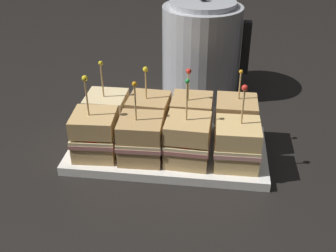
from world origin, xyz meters
TOP-DOWN VIEW (x-y plane):
  - ground_plane at (0.00, 0.00)m, footprint 6.00×6.00m
  - serving_platter at (0.00, 0.00)m, footprint 0.39×0.20m
  - sandwich_front_far_left at (-0.13, -0.05)m, footprint 0.09×0.09m
  - sandwich_front_center_left at (-0.05, -0.05)m, footprint 0.09×0.09m
  - sandwich_front_center_right at (0.04, -0.04)m, footprint 0.09×0.09m
  - sandwich_front_far_right at (0.13, -0.04)m, footprint 0.09×0.09m
  - sandwich_back_far_left at (-0.13, 0.04)m, footprint 0.09×0.09m
  - sandwich_back_center_left at (-0.05, 0.04)m, footprint 0.09×0.09m
  - sandwich_back_center_right at (0.04, 0.04)m, footprint 0.09×0.09m
  - sandwich_back_far_right at (0.13, 0.05)m, footprint 0.09×0.09m
  - kettle_steel at (0.05, 0.31)m, footprint 0.22×0.20m

SIDE VIEW (x-z plane):
  - ground_plane at x=0.00m, z-range 0.00..0.00m
  - serving_platter at x=0.00m, z-range 0.00..0.02m
  - sandwich_back_far_left at x=-0.13m, z-range -0.02..0.14m
  - sandwich_front_center_left at x=-0.05m, z-range -0.02..0.14m
  - sandwich_back_center_left at x=-0.05m, z-range -0.02..0.14m
  - sandwich_front_far_right at x=0.13m, z-range -0.02..0.14m
  - sandwich_back_far_right at x=0.13m, z-range -0.01..0.14m
  - sandwich_front_center_right at x=0.04m, z-range -0.02..0.15m
  - sandwich_back_center_right at x=0.04m, z-range -0.02..0.14m
  - sandwich_front_far_left at x=-0.13m, z-range -0.02..0.15m
  - kettle_steel at x=0.05m, z-range -0.01..0.24m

